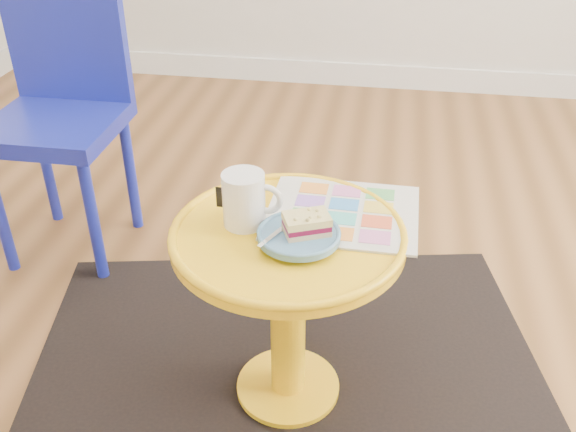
% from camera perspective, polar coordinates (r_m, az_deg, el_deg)
% --- Properties ---
extents(floor, '(4.00, 4.00, 0.00)m').
position_cam_1_polar(floor, '(1.76, 3.00, -11.85)').
color(floor, brown).
rests_on(floor, ground).
extents(room_walls, '(4.00, 4.00, 4.00)m').
position_cam_1_polar(room_walls, '(2.77, -15.37, 6.21)').
color(room_walls, silver).
rests_on(room_walls, ground).
extents(rug, '(1.49, 1.34, 0.01)m').
position_cam_1_polar(rug, '(1.65, 0.00, -15.10)').
color(rug, black).
rests_on(rug, ground).
extents(side_table, '(0.50, 0.50, 0.47)m').
position_cam_1_polar(side_table, '(1.42, 0.00, -5.90)').
color(side_table, yellow).
rests_on(side_table, ground).
extents(chair, '(0.37, 0.37, 0.84)m').
position_cam_1_polar(chair, '(2.08, -19.52, 9.65)').
color(chair, '#172097').
rests_on(chair, ground).
extents(newspaper, '(0.33, 0.28, 0.01)m').
position_cam_1_polar(newspaper, '(1.41, 4.87, 0.31)').
color(newspaper, silver).
rests_on(newspaper, side_table).
extents(mug, '(0.13, 0.09, 0.12)m').
position_cam_1_polar(mug, '(1.35, -3.84, 1.61)').
color(mug, white).
rests_on(mug, side_table).
extents(plate, '(0.17, 0.17, 0.02)m').
position_cam_1_polar(plate, '(1.30, 0.97, -1.77)').
color(plate, teal).
rests_on(plate, newspaper).
extents(cake_slice, '(0.11, 0.09, 0.04)m').
position_cam_1_polar(cake_slice, '(1.29, 1.67, -0.70)').
color(cake_slice, '#D3BC8C').
rests_on(cake_slice, plate).
extents(fork, '(0.07, 0.14, 0.00)m').
position_cam_1_polar(fork, '(1.31, -0.58, -1.20)').
color(fork, silver).
rests_on(fork, plate).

